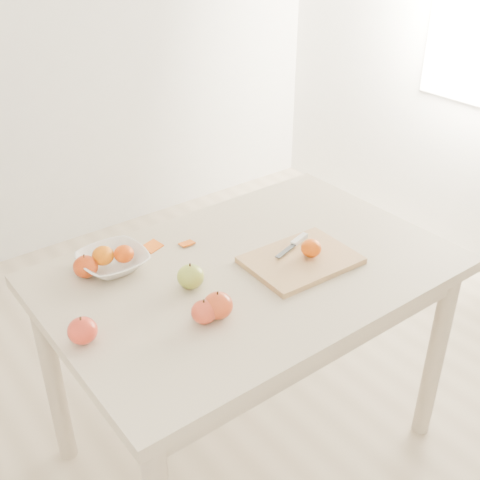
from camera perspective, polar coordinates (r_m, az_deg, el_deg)
ground at (r=2.29m, az=0.80°, el=-18.47°), size 3.50×3.50×0.00m
table at (r=1.85m, az=0.94°, el=-5.13°), size 1.20×0.80×0.75m
cutting_board at (r=1.82m, az=5.79°, el=-1.91°), size 0.33×0.25×0.02m
board_tangerine at (r=1.81m, az=6.76°, el=-0.77°), size 0.06×0.06×0.05m
fruit_bowl at (r=1.82m, az=-11.94°, el=-2.00°), size 0.20×0.20×0.05m
bowl_tangerine_near at (r=1.80m, az=-12.87°, el=-1.45°), size 0.06×0.06×0.06m
bowl_tangerine_far at (r=1.80m, az=-10.95°, el=-1.30°), size 0.06×0.06×0.05m
orange_peel_a at (r=1.91m, az=-8.30°, el=-0.70°), size 0.07×0.06×0.01m
orange_peel_b at (r=1.91m, az=-5.05°, el=-0.38°), size 0.05×0.04×0.01m
paring_knife at (r=1.88m, az=5.42°, el=-0.13°), size 0.17×0.07×0.01m
apple_green at (r=1.70m, az=-4.71°, el=-3.46°), size 0.08×0.08×0.07m
apple_red_c at (r=1.58m, az=-2.11°, el=-6.22°), size 0.08×0.08×0.07m
apple_red_b at (r=1.57m, az=-3.42°, el=-6.82°), size 0.07×0.07×0.06m
apple_red_d at (r=1.55m, az=-14.71°, el=-8.31°), size 0.07×0.07×0.07m
apple_red_a at (r=1.79m, az=-14.43°, el=-2.46°), size 0.07×0.07×0.07m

